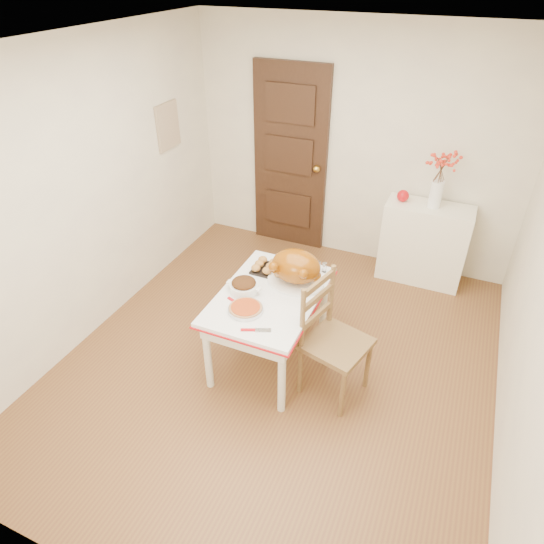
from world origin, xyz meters
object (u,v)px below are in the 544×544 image
at_px(sideboard, 423,243).
at_px(chair_oak, 337,342).
at_px(kitchen_table, 270,327).
at_px(turkey_platter, 296,268).
at_px(pumpkin_pie, 246,308).

height_order(sideboard, chair_oak, chair_oak).
bearing_deg(kitchen_table, chair_oak, -12.09).
bearing_deg(sideboard, kitchen_table, -119.01).
distance_m(turkey_platter, pumpkin_pie, 0.55).
xyz_separation_m(sideboard, chair_oak, (-0.37, -1.90, 0.08)).
distance_m(kitchen_table, turkey_platter, 0.56).
distance_m(kitchen_table, pumpkin_pie, 0.47).
bearing_deg(turkey_platter, chair_oak, -20.12).
xyz_separation_m(kitchen_table, turkey_platter, (0.14, 0.22, 0.49)).
bearing_deg(pumpkin_pie, chair_oak, 11.50).
distance_m(kitchen_table, chair_oak, 0.65).
bearing_deg(turkey_platter, kitchen_table, -105.43).
bearing_deg(chair_oak, pumpkin_pie, 116.63).
relative_size(kitchen_table, turkey_platter, 2.42).
bearing_deg(turkey_platter, pumpkin_pie, -97.28).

